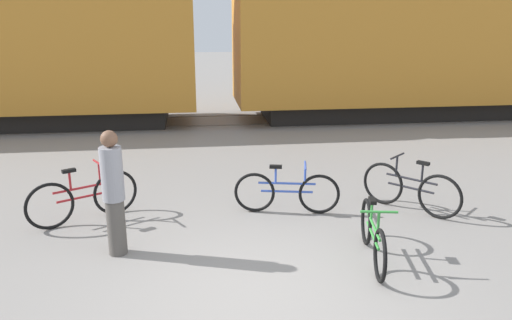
{
  "coord_description": "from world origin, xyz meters",
  "views": [
    {
      "loc": [
        -0.7,
        -5.12,
        3.13
      ],
      "look_at": [
        0.18,
        1.8,
        1.1
      ],
      "focal_mm": 35.0,
      "sensor_mm": 36.0,
      "label": 1
    }
  ],
  "objects_px": {
    "freight_train": "(215,30)",
    "bicycle_blue": "(287,192)",
    "bicycle_green": "(373,236)",
    "bicycle_maroon": "(84,198)",
    "bicycle_black": "(410,189)",
    "person_in_grey": "(114,192)"
  },
  "relations": [
    {
      "from": "freight_train",
      "to": "bicycle_blue",
      "type": "distance_m",
      "value": 8.02
    },
    {
      "from": "bicycle_green",
      "to": "bicycle_maroon",
      "type": "bearing_deg",
      "value": 155.43
    },
    {
      "from": "freight_train",
      "to": "bicycle_black",
      "type": "xyz_separation_m",
      "value": [
        2.8,
        -7.79,
        -2.34
      ]
    },
    {
      "from": "bicycle_maroon",
      "to": "person_in_grey",
      "type": "height_order",
      "value": "person_in_grey"
    },
    {
      "from": "bicycle_blue",
      "to": "person_in_grey",
      "type": "bearing_deg",
      "value": -155.61
    },
    {
      "from": "bicycle_green",
      "to": "bicycle_maroon",
      "type": "distance_m",
      "value": 4.43
    },
    {
      "from": "freight_train",
      "to": "person_in_grey",
      "type": "xyz_separation_m",
      "value": [
        -1.79,
        -8.78,
        -1.84
      ]
    },
    {
      "from": "bicycle_black",
      "to": "person_in_grey",
      "type": "xyz_separation_m",
      "value": [
        -4.58,
        -0.98,
        0.5
      ]
    },
    {
      "from": "freight_train",
      "to": "bicycle_green",
      "type": "xyz_separation_m",
      "value": [
        1.58,
        -9.4,
        -2.37
      ]
    },
    {
      "from": "bicycle_black",
      "to": "bicycle_green",
      "type": "bearing_deg",
      "value": -127.22
    },
    {
      "from": "bicycle_green",
      "to": "bicycle_blue",
      "type": "xyz_separation_m",
      "value": [
        -0.81,
        1.78,
        0.0
      ]
    },
    {
      "from": "bicycle_blue",
      "to": "freight_train",
      "type": "bearing_deg",
      "value": 95.73
    },
    {
      "from": "freight_train",
      "to": "person_in_grey",
      "type": "height_order",
      "value": "freight_train"
    },
    {
      "from": "bicycle_blue",
      "to": "person_in_grey",
      "type": "height_order",
      "value": "person_in_grey"
    },
    {
      "from": "bicycle_green",
      "to": "person_in_grey",
      "type": "xyz_separation_m",
      "value": [
        -3.36,
        0.63,
        0.53
      ]
    },
    {
      "from": "bicycle_green",
      "to": "bicycle_black",
      "type": "relative_size",
      "value": 1.27
    },
    {
      "from": "freight_train",
      "to": "bicycle_maroon",
      "type": "distance_m",
      "value": 8.29
    },
    {
      "from": "bicycle_green",
      "to": "bicycle_black",
      "type": "bearing_deg",
      "value": 52.78
    },
    {
      "from": "bicycle_maroon",
      "to": "bicycle_blue",
      "type": "relative_size",
      "value": 0.92
    },
    {
      "from": "bicycle_black",
      "to": "freight_train",
      "type": "bearing_deg",
      "value": 109.76
    },
    {
      "from": "bicycle_green",
      "to": "person_in_grey",
      "type": "relative_size",
      "value": 0.98
    },
    {
      "from": "freight_train",
      "to": "bicycle_green",
      "type": "relative_size",
      "value": 28.87
    }
  ]
}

